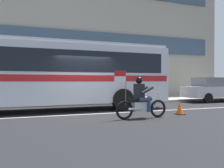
{
  "coord_description": "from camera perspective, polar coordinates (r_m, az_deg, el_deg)",
  "views": [
    {
      "loc": [
        -3.03,
        -10.97,
        1.41
      ],
      "look_at": [
        0.92,
        -0.98,
        1.28
      ],
      "focal_mm": 40.91,
      "sensor_mm": 36.0,
      "label": 1
    }
  ],
  "objects": [
    {
      "name": "traffic_cone",
      "position": [
        11.09,
        14.9,
        -5.29
      ],
      "size": [
        0.36,
        0.36,
        0.55
      ],
      "color": "#EA590F",
      "rests_on": "ground_plane"
    },
    {
      "name": "sidewalk_curb",
      "position": [
        16.4,
        -10.9,
        -3.98
      ],
      "size": [
        28.0,
        3.8,
        0.15
      ],
      "primitive_type": "cube",
      "color": "#A39E93",
      "rests_on": "ground_plane"
    },
    {
      "name": "transit_bus",
      "position": [
        12.3,
        -13.25,
        2.89
      ],
      "size": [
        11.36,
        2.89,
        3.22
      ],
      "color": "silver",
      "rests_on": "ground_plane"
    },
    {
      "name": "office_building_facade",
      "position": [
        19.21,
        -12.25,
        15.1
      ],
      "size": [
        28.0,
        0.89,
        12.37
      ],
      "color": "gray",
      "rests_on": "ground_plane"
    },
    {
      "name": "ground_plane",
      "position": [
        11.46,
        -6.14,
        -6.37
      ],
      "size": [
        60.0,
        60.0,
        0.0
      ],
      "primitive_type": "plane",
      "color": "black"
    },
    {
      "name": "motorcycle_with_rider",
      "position": [
        9.61,
        6.55,
        -3.74
      ],
      "size": [
        2.2,
        0.64,
        1.78
      ],
      "color": "black",
      "rests_on": "ground_plane"
    },
    {
      "name": "fire_hydrant",
      "position": [
        15.16,
        -12.49,
        -2.69
      ],
      "size": [
        0.22,
        0.3,
        0.75
      ],
      "color": "red",
      "rests_on": "sidewalk_curb"
    },
    {
      "name": "parked_sedan_curbside",
      "position": [
        18.68,
        21.89,
        -1.07
      ],
      "size": [
        4.39,
        1.88,
        1.64
      ],
      "color": "silver",
      "rests_on": "ground_plane"
    },
    {
      "name": "lane_center_stripe",
      "position": [
        10.89,
        -5.29,
        -6.72
      ],
      "size": [
        26.6,
        0.14,
        0.01
      ],
      "primitive_type": "cube",
      "color": "silver",
      "rests_on": "ground_plane"
    }
  ]
}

